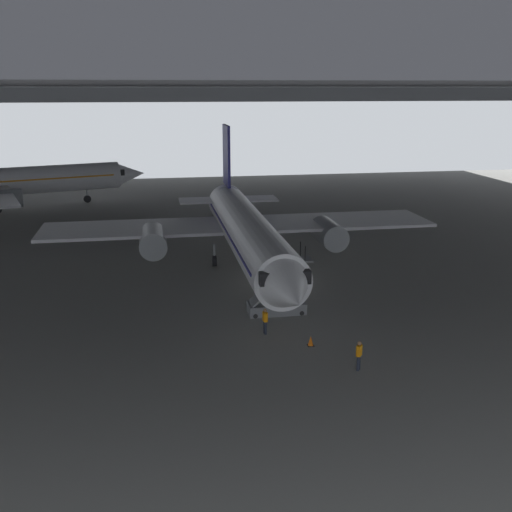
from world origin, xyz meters
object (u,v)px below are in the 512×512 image
Objects in this scene: airplane_distant at (10,182)px; boarding_stairs at (277,302)px; airplane_main at (246,230)px; traffic_cone_orange at (311,341)px; crew_worker_by_stairs at (265,320)px; crew_worker_near_nose at (359,354)px.

boarding_stairs is at bearing -58.70° from airplane_distant.
boarding_stairs is 0.14× the size of airplane_distant.
airplane_main is 9.60m from boarding_stairs.
boarding_stairs reaches higher than traffic_cone_orange.
crew_worker_by_stairs is at bearing -113.66° from boarding_stairs.
traffic_cone_orange is (1.27, -14.57, -2.99)m from airplane_main.
crew_worker_by_stairs is 47.92m from airplane_distant.
crew_worker_by_stairs is 3.08m from traffic_cone_orange.
boarding_stairs is 3.52m from crew_worker_by_stairs.
airplane_distant is at bearing 118.91° from traffic_cone_orange.
airplane_distant is 50.83m from traffic_cone_orange.
airplane_distant reaches higher than crew_worker_by_stairs.
crew_worker_by_stairs is at bearing 124.91° from crew_worker_near_nose.
crew_worker_near_nose is 2.64× the size of traffic_cone_orange.
airplane_main reaches higher than crew_worker_by_stairs.
airplane_main reaches higher than crew_worker_near_nose.
boarding_stairs is at bearing 98.11° from traffic_cone_orange.
boarding_stairs reaches higher than crew_worker_near_nose.
airplane_distant is (-26.14, 47.74, 2.31)m from crew_worker_near_nose.
airplane_distant is 52.08× the size of traffic_cone_orange.
airplane_main is at bearing 93.17° from boarding_stairs.
boarding_stairs is at bearing -86.83° from airplane_main.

